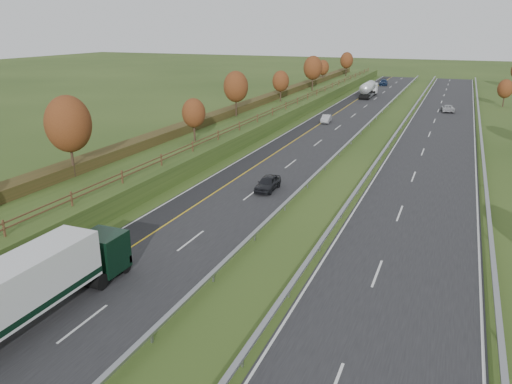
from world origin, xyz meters
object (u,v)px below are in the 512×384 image
at_px(box_lorry, 12,297).
at_px(car_silver_mid, 326,119).
at_px(car_dark_near, 268,183).
at_px(road_tanker, 369,89).
at_px(car_oncoming, 448,108).
at_px(car_small_far, 384,82).

distance_m(box_lorry, car_silver_mid, 65.59).
bearing_deg(car_dark_near, car_silver_mid, 94.83).
xyz_separation_m(box_lorry, car_silver_mid, (-0.45, 65.57, -1.65)).
bearing_deg(road_tanker, box_lorry, -90.21).
height_order(box_lorry, car_silver_mid, box_lorry).
relative_size(car_dark_near, car_oncoming, 0.89).
xyz_separation_m(car_dark_near, car_silver_mid, (-3.88, 37.72, -0.08)).
relative_size(road_tanker, car_silver_mid, 2.88).
bearing_deg(car_silver_mid, box_lorry, -94.50).
bearing_deg(box_lorry, car_silver_mid, 90.39).
distance_m(box_lorry, car_small_far, 125.84).
xyz_separation_m(car_small_far, car_oncoming, (18.10, -40.69, -0.10)).
bearing_deg(box_lorry, car_small_far, 90.02).
xyz_separation_m(car_dark_near, car_oncoming, (14.63, 57.29, -0.06)).
relative_size(car_silver_mid, car_small_far, 0.74).
distance_m(car_small_far, car_oncoming, 44.53).
bearing_deg(car_small_far, car_dark_near, -94.10).
height_order(box_lorry, car_small_far, box_lorry).
height_order(car_small_far, car_oncoming, car_small_far).
bearing_deg(car_silver_mid, road_tanker, 83.79).
bearing_deg(car_oncoming, road_tanker, -47.70).
xyz_separation_m(car_silver_mid, car_oncoming, (18.51, 19.57, 0.02)).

